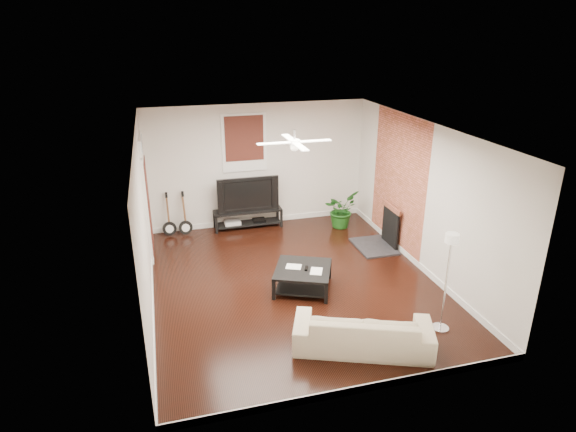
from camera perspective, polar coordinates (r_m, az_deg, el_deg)
name	(u,v)px	position (r m, az deg, el deg)	size (l,w,h in m)	color
room	(294,211)	(8.41, 0.72, 0.62)	(5.01, 6.01, 2.81)	black
brick_accent	(398,182)	(10.19, 12.73, 3.85)	(0.02, 2.20, 2.80)	#A85536
fireplace	(382,226)	(10.38, 10.90, -1.20)	(0.80, 1.10, 0.92)	black
window_back	(244,143)	(10.96, -5.12, 8.51)	(1.00, 0.06, 1.30)	#3B1810
door_left	(147,196)	(9.96, -16.15, 2.21)	(0.08, 1.00, 2.50)	white
tv_stand	(248,219)	(11.30, -4.69, -0.30)	(1.55, 0.41, 0.44)	black
tv	(247,193)	(11.10, -4.81, 2.70)	(1.39, 0.18, 0.80)	black
coffee_table	(303,278)	(8.72, 1.74, -7.28)	(0.95, 0.95, 0.40)	black
sofa	(363,330)	(7.30, 8.72, -13.03)	(1.98, 0.77, 0.58)	tan
floor_lamp	(446,283)	(7.70, 17.96, -7.44)	(0.27, 0.27, 1.61)	silver
potted_plant	(341,209)	(11.30, 6.17, 0.76)	(0.76, 0.66, 0.84)	#1A5217
guitar_left	(168,215)	(11.02, -13.80, 0.08)	(0.30, 0.21, 0.98)	black
guitar_right	(185,214)	(11.00, -11.98, 0.20)	(0.30, 0.21, 0.98)	black
ceiling_fan	(294,142)	(8.06, 0.76, 8.62)	(1.24, 1.24, 0.32)	white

